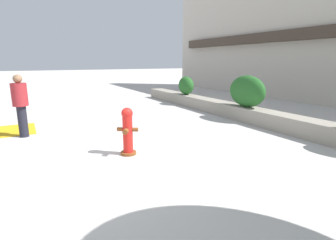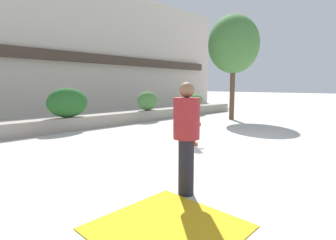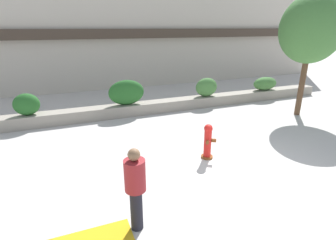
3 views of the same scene
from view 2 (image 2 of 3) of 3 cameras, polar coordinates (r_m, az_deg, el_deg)
The scene contains 10 objects.
ground_plane at distance 7.42m, azimuth 14.83°, elevation -5.85°, with size 120.00×120.00×0.00m, color #BCB7B2.
building_facade at distance 16.83m, azimuth -24.71°, elevation 14.68°, with size 30.00×1.36×8.00m.
planter_wall_low at distance 11.46m, azimuth -12.41°, elevation 0.14°, with size 18.00×0.70×0.50m, color gray.
hedge_bush_1 at distance 10.47m, azimuth -20.99°, elevation 3.53°, with size 1.57×0.65×1.10m, color #235B23.
hedge_bush_2 at distance 12.72m, azimuth -4.47°, elevation 4.18°, with size 1.13×0.63×0.91m, color #427538.
hedge_bush_3 at distance 15.39m, azimuth 5.65°, elevation 4.35°, with size 1.43×0.70×0.70m, color #427538.
fire_hydrant at distance 7.44m, azimuth 5.26°, elevation -1.26°, with size 0.49×0.49×1.08m.
street_tree at distance 13.57m, azimuth 14.11°, elevation 15.62°, with size 2.64×2.38×5.06m.
pedestrian at distance 3.97m, azimuth 4.03°, elevation -2.54°, with size 0.52×0.52×1.73m.
tactile_warning_pad at distance 3.35m, azimuth -0.13°, elevation -22.37°, with size 1.56×1.56×0.01m, color gold.
Camera 2 is at (-6.36, -3.43, 1.67)m, focal length 28.00 mm.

